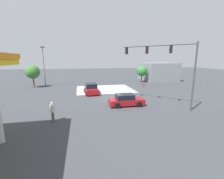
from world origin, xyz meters
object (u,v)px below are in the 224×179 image
object	(u,v)px
car_2	(126,100)
tree_corner_c	(142,71)
traffic_signal_mast	(167,60)
pedestrian	(52,111)
tree_corner_a	(33,72)
street_light_pole_a	(44,63)
fire_hydrant	(144,85)
car_0	(91,89)

from	to	relation	value
car_2	tree_corner_c	xyz separation A→B (m)	(-9.36, -17.38, 2.04)
traffic_signal_mast	pedestrian	xyz separation A→B (m)	(12.12, 2.04, -4.40)
pedestrian	car_2	bearing A→B (deg)	-24.08
car_2	pedestrian	bearing A→B (deg)	-157.03
traffic_signal_mast	tree_corner_a	world-z (taller)	traffic_signal_mast
street_light_pole_a	tree_corner_c	xyz separation A→B (m)	(-21.71, -1.10, -2.07)
traffic_signal_mast	tree_corner_c	distance (m)	19.37
pedestrian	tree_corner_a	bearing A→B (deg)	63.17
tree_corner_c	fire_hydrant	size ratio (longest dim) A/B	4.62
car_0	traffic_signal_mast	bearing A→B (deg)	40.10
traffic_signal_mast	car_0	bearing A→B (deg)	-2.34
tree_corner_a	street_light_pole_a	bearing A→B (deg)	-149.64
fire_hydrant	tree_corner_c	bearing A→B (deg)	-108.79
pedestrian	tree_corner_c	size ratio (longest dim) A/B	0.46
traffic_signal_mast	car_2	bearing A→B (deg)	30.45
traffic_signal_mast	tree_corner_a	xyz separation A→B (m)	(18.62, -16.29, -2.35)
street_light_pole_a	tree_corner_a	xyz separation A→B (m)	(1.91, 1.12, -1.69)
traffic_signal_mast	pedestrian	bearing A→B (deg)	54.57
street_light_pole_a	tree_corner_c	distance (m)	21.83
pedestrian	fire_hydrant	world-z (taller)	pedestrian
traffic_signal_mast	car_2	xyz separation A→B (m)	(4.36, -1.13, -4.77)
street_light_pole_a	fire_hydrant	world-z (taller)	street_light_pole_a
traffic_signal_mast	street_light_pole_a	world-z (taller)	street_light_pole_a
traffic_signal_mast	tree_corner_c	xyz separation A→B (m)	(-5.00, -18.51, -2.73)
car_0	car_2	distance (m)	8.28
street_light_pole_a	traffic_signal_mast	bearing A→B (deg)	133.82
car_2	tree_corner_c	world-z (taller)	tree_corner_c
car_0	tree_corner_a	xyz separation A→B (m)	(10.69, -7.69, 2.30)
traffic_signal_mast	pedestrian	world-z (taller)	traffic_signal_mast
pedestrian	street_light_pole_a	world-z (taller)	street_light_pole_a
car_2	street_light_pole_a	world-z (taller)	street_light_pole_a
pedestrian	fire_hydrant	xyz separation A→B (m)	(-15.00, -14.34, -0.60)
car_2	fire_hydrant	xyz separation A→B (m)	(-7.25, -11.16, -0.23)
tree_corner_c	fire_hydrant	bearing A→B (deg)	71.21
car_0	car_2	size ratio (longest dim) A/B	1.03
tree_corner_a	fire_hydrant	world-z (taller)	tree_corner_a
traffic_signal_mast	pedestrian	distance (m)	13.05
car_0	pedestrian	distance (m)	11.44
car_2	fire_hydrant	bearing A→B (deg)	57.70
street_light_pole_a	pedestrian	bearing A→B (deg)	103.28
car_0	street_light_pole_a	world-z (taller)	street_light_pole_a
traffic_signal_mast	fire_hydrant	bearing A→B (deg)	-58.20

